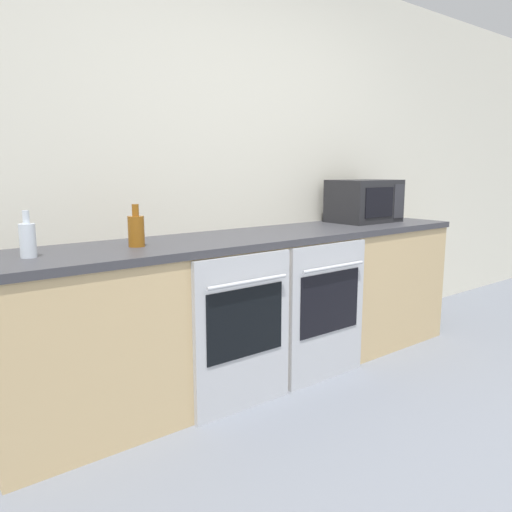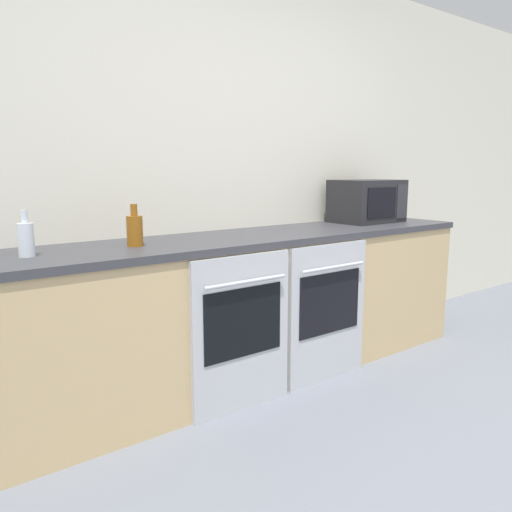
{
  "view_description": "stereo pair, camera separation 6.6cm",
  "coord_description": "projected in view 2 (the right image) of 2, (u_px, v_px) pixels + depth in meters",
  "views": [
    {
      "loc": [
        -1.86,
        -0.67,
        1.26
      ],
      "look_at": [
        -0.02,
        1.65,
        0.75
      ],
      "focal_mm": 35.0,
      "sensor_mm": 36.0,
      "label": 1
    },
    {
      "loc": [
        -1.81,
        -0.71,
        1.26
      ],
      "look_at": [
        -0.02,
        1.65,
        0.75
      ],
      "focal_mm": 35.0,
      "sensor_mm": 36.0,
      "label": 2
    }
  ],
  "objects": [
    {
      "name": "oven_right",
      "position": [
        328.0,
        312.0,
        2.97
      ],
      "size": [
        0.6,
        0.06,
        0.84
      ],
      "color": "#B7BABF",
      "rests_on": "ground_plane"
    },
    {
      "name": "bottle_amber",
      "position": [
        135.0,
        230.0,
        2.5
      ],
      "size": [
        0.08,
        0.08,
        0.21
      ],
      "color": "#8C5114",
      "rests_on": "counter_back"
    },
    {
      "name": "bottle_clear",
      "position": [
        26.0,
        238.0,
        2.2
      ],
      "size": [
        0.07,
        0.07,
        0.21
      ],
      "color": "silver",
      "rests_on": "counter_back"
    },
    {
      "name": "counter_back",
      "position": [
        259.0,
        305.0,
        3.07
      ],
      "size": [
        3.11,
        0.64,
        0.88
      ],
      "color": "tan",
      "rests_on": "ground_plane"
    },
    {
      "name": "wall_back",
      "position": [
        227.0,
        164.0,
        3.19
      ],
      "size": [
        10.0,
        0.06,
        2.6
      ],
      "color": "silver",
      "rests_on": "ground_plane"
    },
    {
      "name": "microwave",
      "position": [
        367.0,
        201.0,
        3.64
      ],
      "size": [
        0.5,
        0.35,
        0.31
      ],
      "color": "#232326",
      "rests_on": "counter_back"
    },
    {
      "name": "oven_left",
      "position": [
        242.0,
        333.0,
        2.6
      ],
      "size": [
        0.6,
        0.06,
        0.84
      ],
      "color": "#B7BABF",
      "rests_on": "ground_plane"
    }
  ]
}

